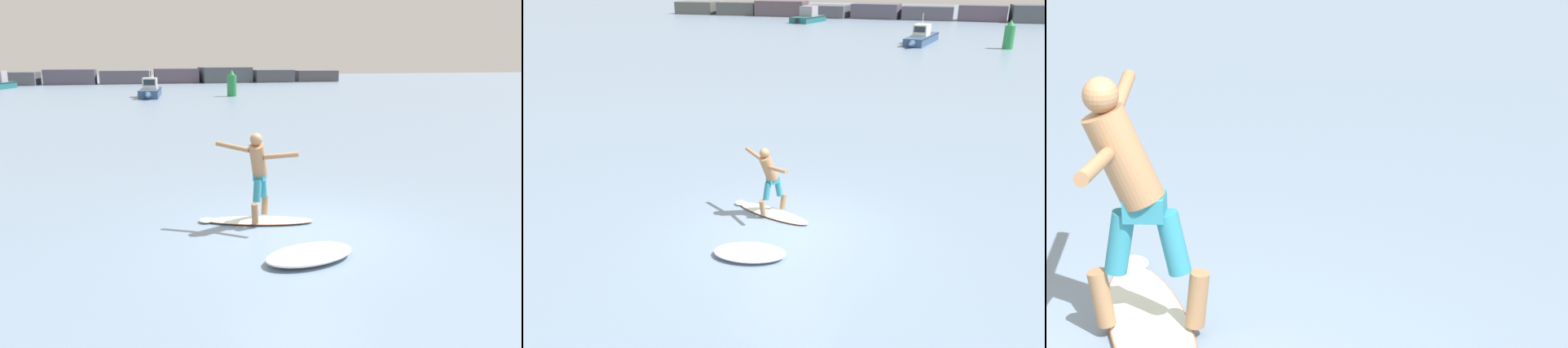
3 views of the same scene
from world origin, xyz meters
TOP-DOWN VIEW (x-y plane):
  - ground_plane at (0.00, 0.00)m, footprint 200.00×200.00m
  - rock_jetty_breakwater at (-5.45, 62.00)m, footprint 66.72×5.05m
  - surfboard at (-0.60, 0.69)m, footprint 2.24×1.10m
  - surfer at (-0.61, 0.60)m, footprint 1.39×1.03m
  - fishing_boat_near_jetty at (-0.05, 36.18)m, footprint 2.50×8.05m
  - small_boat_offshore at (-15.17, 53.37)m, footprint 3.42×6.46m
  - channel_marker_buoy at (6.78, 34.96)m, footprint 0.80×0.80m
  - wave_foam_at_tail at (-0.34, -1.35)m, footprint 1.67×1.13m

SIDE VIEW (x-z plane):
  - ground_plane at x=0.00m, z-range 0.00..0.00m
  - surfboard at x=-0.60m, z-range -0.07..0.15m
  - wave_foam_at_tail at x=-0.34m, z-range 0.00..0.19m
  - fishing_boat_near_jetty at x=-0.05m, z-range -0.75..1.76m
  - small_boat_offshore at x=-15.17m, z-range -0.79..2.03m
  - rock_jetty_breakwater at x=-5.45m, z-range -0.12..1.96m
  - channel_marker_buoy at x=6.78m, z-range -0.10..2.14m
  - surfer at x=-0.61m, z-range 0.23..1.93m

